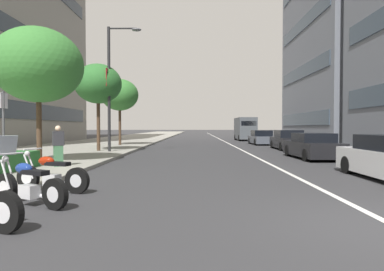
# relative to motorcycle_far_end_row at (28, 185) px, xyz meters

# --- Properties ---
(sidewalk_right_plaza) EXTENTS (160.00, 9.81, 0.15)m
(sidewalk_right_plaza) POSITION_rel_motorcycle_far_end_row_xyz_m (28.52, 5.45, -0.36)
(sidewalk_right_plaza) COLOR gray
(sidewalk_right_plaza) RESTS_ON ground
(lane_centre_stripe) EXTENTS (110.00, 0.16, 0.01)m
(lane_centre_stripe) POSITION_rel_motorcycle_far_end_row_xyz_m (33.52, -6.88, -0.43)
(lane_centre_stripe) COLOR silver
(lane_centre_stripe) RESTS_ON ground
(motorcycle_far_end_row) EXTENTS (1.09, 2.01, 1.48)m
(motorcycle_far_end_row) POSITION_rel_motorcycle_far_end_row_xyz_m (0.00, 0.00, 0.00)
(motorcycle_far_end_row) COLOR black
(motorcycle_far_end_row) RESTS_ON ground
(motorcycle_by_sign_pole) EXTENTS (0.83, 2.11, 1.10)m
(motorcycle_by_sign_pole) POSITION_rel_motorcycle_far_end_row_xyz_m (1.46, 0.16, -0.02)
(motorcycle_by_sign_pole) COLOR black
(motorcycle_by_sign_pole) RESTS_ON ground
(car_following_behind) EXTENTS (4.40, 1.97, 1.35)m
(car_following_behind) POSITION_rel_motorcycle_far_end_row_xyz_m (10.41, -9.69, 0.19)
(car_following_behind) COLOR black
(car_following_behind) RESTS_ON ground
(car_approaching_light) EXTENTS (4.62, 1.94, 1.44)m
(car_approaching_light) POSITION_rel_motorcycle_far_end_row_xyz_m (17.41, -10.37, 0.23)
(car_approaching_light) COLOR black
(car_approaching_light) RESTS_ON ground
(car_far_down_avenue) EXTENTS (4.37, 1.95, 1.37)m
(car_far_down_avenue) POSITION_rel_motorcycle_far_end_row_xyz_m (24.41, -9.80, 0.19)
(car_far_down_avenue) COLOR #4C515B
(car_far_down_avenue) RESTS_ON ground
(delivery_van_ahead) EXTENTS (5.10, 2.25, 2.84)m
(delivery_van_ahead) POSITION_rel_motorcycle_far_end_row_xyz_m (34.04, -9.71, 1.07)
(delivery_van_ahead) COLOR #4C5156
(delivery_van_ahead) RESTS_ON ground
(parking_sign_by_curb) EXTENTS (0.32, 0.06, 2.45)m
(parking_sign_by_curb) POSITION_rel_motorcycle_far_end_row_xyz_m (1.69, 1.50, 1.19)
(parking_sign_by_curb) COLOR #47494C
(parking_sign_by_curb) RESTS_ON sidewalk_right_plaza
(street_lamp_with_banners) EXTENTS (1.26, 2.13, 7.73)m
(street_lamp_with_banners) POSITION_rel_motorcycle_far_end_row_xyz_m (13.50, 1.56, 4.37)
(street_lamp_with_banners) COLOR #232326
(street_lamp_with_banners) RESTS_ON sidewalk_right_plaza
(street_tree_far_plaza) EXTENTS (3.74, 3.74, 5.74)m
(street_tree_far_plaza) POSITION_rel_motorcycle_far_end_row_xyz_m (7.10, 3.18, 3.86)
(street_tree_far_plaza) COLOR #473323
(street_tree_far_plaza) RESTS_ON sidewalk_right_plaza
(street_tree_mid_sidewalk) EXTENTS (2.98, 2.98, 5.55)m
(street_tree_mid_sidewalk) POSITION_rel_motorcycle_far_end_row_xyz_m (14.08, 2.71, 3.98)
(street_tree_mid_sidewalk) COLOR #473323
(street_tree_mid_sidewalk) RESTS_ON sidewalk_right_plaza
(street_tree_by_lamp_post) EXTENTS (3.15, 3.15, 5.60)m
(street_tree_by_lamp_post) POSITION_rel_motorcycle_far_end_row_xyz_m (20.95, 2.93, 3.96)
(street_tree_by_lamp_post) COLOR #473323
(street_tree_by_lamp_post) RESTS_ON sidewalk_right_plaza
(pedestrian_on_plaza) EXTENTS (0.44, 0.48, 1.57)m
(pedestrian_on_plaza) POSITION_rel_motorcycle_far_end_row_xyz_m (5.65, 1.74, 0.50)
(pedestrian_on_plaza) COLOR #3F724C
(pedestrian_on_plaza) RESTS_ON sidewalk_right_plaza
(office_tower_near_left) EXTENTS (18.13, 15.74, 32.88)m
(office_tower_near_left) POSITION_rel_motorcycle_far_end_row_xyz_m (32.58, -24.12, 16.00)
(office_tower_near_left) COLOR slate
(office_tower_near_left) RESTS_ON ground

